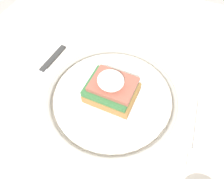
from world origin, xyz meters
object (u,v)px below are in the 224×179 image
Objects in this scene: sandwich at (112,88)px; knife at (45,67)px; plate at (112,97)px; fork at (197,135)px.

knife is at bearing -4.98° from sandwich.
plate is 2.77× the size of sandwich.
fork is (-0.18, 0.01, -0.01)m from plate.
plate is at bearing 175.29° from knife.
plate is 0.18m from knife.
sandwich is at bearing 53.89° from plate.
sandwich is at bearing -2.55° from fork.
sandwich reaches higher than plate.
plate is 1.80× the size of fork.
plate is 1.44× the size of knife.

